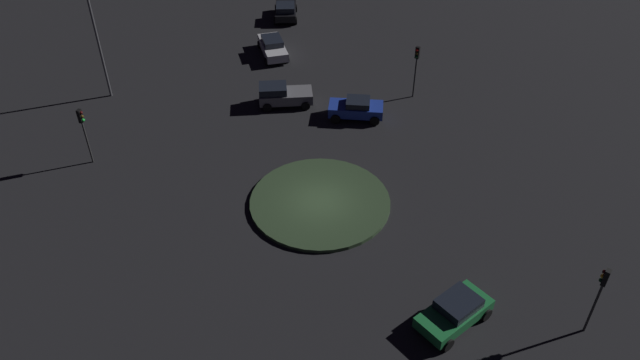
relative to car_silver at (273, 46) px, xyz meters
The scene contains 11 objects.
ground_plane 19.64m from the car_silver, 89.02° to the right, with size 116.04×116.04×0.00m, color black.
roundabout_island 19.64m from the car_silver, 89.02° to the right, with size 8.44×8.44×0.23m, color #2D4228.
car_silver is the anchor object (origin of this frame).
car_black 7.36m from the car_silver, 73.36° to the left, with size 2.63×4.17×1.51m.
car_grey 8.02m from the car_silver, 91.90° to the right, with size 4.06×2.36×1.61m.
car_blue 11.73m from the car_silver, 66.73° to the right, with size 4.18×2.84×1.50m.
car_green 29.95m from the car_silver, 80.20° to the right, with size 4.26×3.44×1.47m.
traffic_light_southeast 33.16m from the car_silver, 70.40° to the right, with size 0.38×0.39×4.18m.
traffic_light_northeast 13.13m from the car_silver, 42.58° to the right, with size 0.38×0.39×4.12m.
traffic_light_northwest 18.69m from the car_silver, 136.43° to the right, with size 0.40×0.37×3.99m.
streetlamp_northwest 14.57m from the car_silver, 161.40° to the right, with size 0.54×0.54×8.92m.
Camera 1 is at (-5.20, -27.58, 24.25)m, focal length 34.64 mm.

